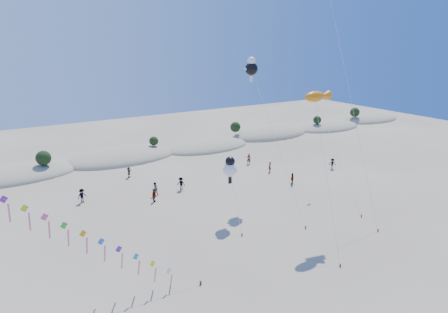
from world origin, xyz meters
TOP-DOWN VIEW (x-y plane):
  - dune_ridge at (1.06, 45.14)m, footprint 145.30×11.49m
  - fish_kite at (11.35, 11.77)m, footprint 5.63×8.93m
  - cartoon_kite_low at (4.07, 16.68)m, footprint 1.99×5.06m
  - cartoon_kite_high at (11.21, 23.26)m, footprint 2.66×13.80m
  - dark_kite at (18.83, 17.11)m, footprint 3.27×11.71m
  - beachgoers at (5.33, 27.58)m, footprint 37.32×15.63m

SIDE VIEW (x-z plane):
  - dune_ridge at x=1.06m, z-range -2.67..2.90m
  - beachgoers at x=5.33m, z-range -0.05..1.74m
  - cartoon_kite_low at x=4.07m, z-range 2.32..9.51m
  - dark_kite at x=18.83m, z-range 2.10..14.74m
  - fish_kite at x=11.35m, z-range 6.55..20.81m
  - cartoon_kite_high at x=11.21m, z-range 7.30..24.54m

